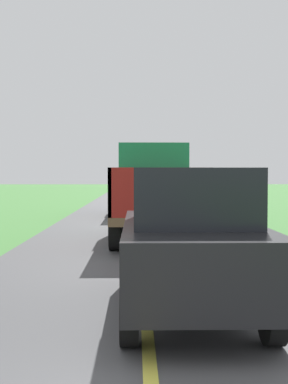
{
  "coord_description": "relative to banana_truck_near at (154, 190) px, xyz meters",
  "views": [
    {
      "loc": [
        -0.13,
        -2.38,
        1.91
      ],
      "look_at": [
        0.11,
        12.57,
        1.4
      ],
      "focal_mm": 46.03,
      "sensor_mm": 36.0,
      "label": 1
    }
  ],
  "objects": [
    {
      "name": "banana_truck_far",
      "position": [
        -0.31,
        9.32,
        -0.0
      ],
      "size": [
        2.38,
        5.81,
        2.8
      ],
      "color": "#2D2D30",
      "rests_on": "road_surface"
    },
    {
      "name": "banana_truck_near",
      "position": [
        0.0,
        0.0,
        0.0
      ],
      "size": [
        2.38,
        5.85,
        2.8
      ],
      "color": "#2D2D30",
      "rests_on": "road_surface"
    },
    {
      "name": "following_car",
      "position": [
        0.16,
        -7.95,
        -0.4
      ],
      "size": [
        1.74,
        4.1,
        1.92
      ],
      "color": "black",
      "rests_on": "road_surface"
    }
  ]
}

